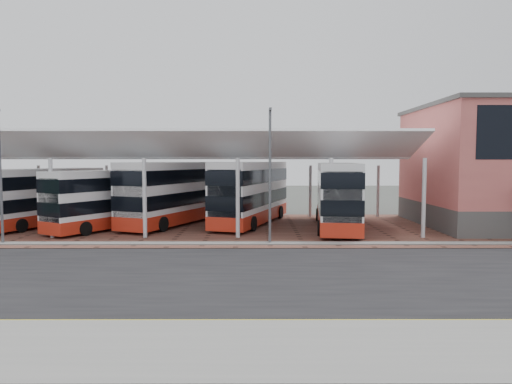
# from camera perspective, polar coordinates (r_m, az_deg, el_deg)

# --- Properties ---
(ground) EXTENTS (140.00, 140.00, 0.00)m
(ground) POSITION_cam_1_polar(r_m,az_deg,el_deg) (21.37, -3.16, -9.70)
(ground) COLOR #3D403B
(road) EXTENTS (120.00, 14.00, 0.02)m
(road) POSITION_cam_1_polar(r_m,az_deg,el_deg) (20.40, -3.32, -10.33)
(road) COLOR black
(road) RESTS_ON ground
(forecourt) EXTENTS (72.00, 16.00, 0.06)m
(forecourt) POSITION_cam_1_polar(r_m,az_deg,el_deg) (34.11, 1.38, -4.48)
(forecourt) COLOR brown
(forecourt) RESTS_ON ground
(sidewalk) EXTENTS (120.00, 4.00, 0.14)m
(sidewalk) POSITION_cam_1_polar(r_m,az_deg,el_deg) (12.80, -5.45, -18.96)
(sidewalk) COLOR slate
(sidewalk) RESTS_ON ground
(north_kerb) EXTENTS (120.00, 0.80, 0.14)m
(north_kerb) POSITION_cam_1_polar(r_m,az_deg,el_deg) (27.41, -2.47, -6.49)
(north_kerb) COLOR slate
(north_kerb) RESTS_ON ground
(yellow_line_near) EXTENTS (120.00, 0.12, 0.01)m
(yellow_line_near) POSITION_cam_1_polar(r_m,az_deg,el_deg) (14.67, -4.69, -16.08)
(yellow_line_near) COLOR gold
(yellow_line_near) RESTS_ON road
(yellow_line_far) EXTENTS (120.00, 0.12, 0.01)m
(yellow_line_far) POSITION_cam_1_polar(r_m,az_deg,el_deg) (14.95, -4.60, -15.69)
(yellow_line_far) COLOR gold
(yellow_line_far) RESTS_ON road
(canopy) EXTENTS (37.00, 11.63, 7.07)m
(canopy) POSITION_cam_1_polar(r_m,az_deg,el_deg) (35.40, -11.75, 5.11)
(canopy) COLOR silver
(canopy) RESTS_ON ground
(lamp_west) EXTENTS (0.16, 0.90, 8.07)m
(lamp_west) POSITION_cam_1_polar(r_m,az_deg,el_deg) (30.96, -29.36, 2.20)
(lamp_west) COLOR #56595F
(lamp_west) RESTS_ON ground
(lamp_east) EXTENTS (0.16, 0.90, 8.07)m
(lamp_east) POSITION_cam_1_polar(r_m,az_deg,el_deg) (27.03, 1.76, 2.52)
(lamp_east) COLOR #56595F
(lamp_east) RESTS_ON ground
(bus_1) EXTENTS (6.04, 10.73, 4.35)m
(bus_1) POSITION_cam_1_polar(r_m,az_deg,el_deg) (38.50, -24.85, -0.59)
(bus_1) COLOR white
(bus_1) RESTS_ON forecourt
(bus_2) EXTENTS (7.43, 10.07, 4.27)m
(bus_2) POSITION_cam_1_polar(r_m,az_deg,el_deg) (35.10, -17.58, -0.89)
(bus_2) COLOR white
(bus_2) RESTS_ON forecourt
(bus_3) EXTENTS (6.97, 11.90, 4.84)m
(bus_3) POSITION_cam_1_polar(r_m,az_deg,el_deg) (36.19, -10.09, -0.17)
(bus_3) COLOR white
(bus_3) RESTS_ON forecourt
(bus_4) EXTENTS (6.20, 12.04, 4.86)m
(bus_4) POSITION_cam_1_polar(r_m,az_deg,el_deg) (35.89, -0.56, -0.13)
(bus_4) COLOR white
(bus_4) RESTS_ON forecourt
(bus_5) EXTENTS (4.03, 11.85, 4.79)m
(bus_5) POSITION_cam_1_polar(r_m,az_deg,el_deg) (34.02, 10.09, -0.48)
(bus_5) COLOR white
(bus_5) RESTS_ON forecourt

